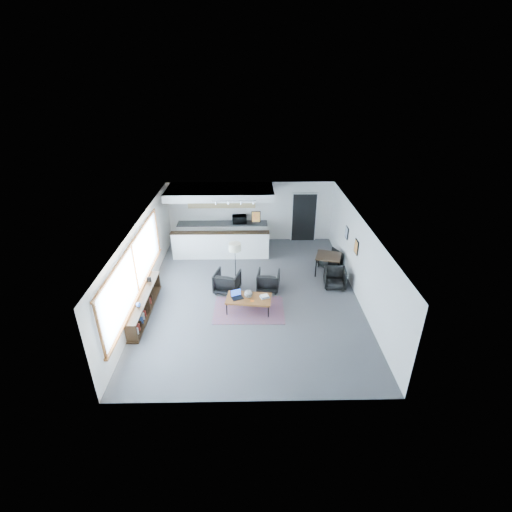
{
  "coord_description": "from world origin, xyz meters",
  "views": [
    {
      "loc": [
        -0.04,
        -10.55,
        6.8
      ],
      "look_at": [
        0.16,
        0.4,
        1.24
      ],
      "focal_mm": 26.0,
      "sensor_mm": 36.0,
      "label": 1
    }
  ],
  "objects_px": {
    "floor_lamp": "(235,248)",
    "dining_chair_near": "(335,279)",
    "dining_table": "(329,257)",
    "coffee_table": "(249,299)",
    "armchair_right": "(268,280)",
    "laptop": "(237,295)",
    "armchair_left": "(227,281)",
    "ceramic_pot": "(248,294)",
    "microwave": "(239,218)",
    "dining_chair_far": "(330,260)",
    "book_stack": "(265,296)"
  },
  "relations": [
    {
      "from": "armchair_right",
      "to": "floor_lamp",
      "type": "relative_size",
      "value": 0.51
    },
    {
      "from": "ceramic_pot",
      "to": "armchair_left",
      "type": "xyz_separation_m",
      "value": [
        -0.72,
        1.1,
        -0.17
      ]
    },
    {
      "from": "armchair_left",
      "to": "floor_lamp",
      "type": "bearing_deg",
      "value": -95.53
    },
    {
      "from": "ceramic_pot",
      "to": "dining_table",
      "type": "xyz_separation_m",
      "value": [
        2.92,
        2.27,
        0.08
      ]
    },
    {
      "from": "armchair_left",
      "to": "dining_chair_far",
      "type": "distance_m",
      "value": 4.17
    },
    {
      "from": "book_stack",
      "to": "dining_chair_near",
      "type": "distance_m",
      "value": 2.83
    },
    {
      "from": "dining_table",
      "to": "floor_lamp",
      "type": "bearing_deg",
      "value": -172.27
    },
    {
      "from": "floor_lamp",
      "to": "microwave",
      "type": "distance_m",
      "value": 3.22
    },
    {
      "from": "book_stack",
      "to": "dining_chair_near",
      "type": "xyz_separation_m",
      "value": [
        2.49,
        1.35,
        -0.18
      ]
    },
    {
      "from": "floor_lamp",
      "to": "dining_chair_near",
      "type": "bearing_deg",
      "value": -7.96
    },
    {
      "from": "armchair_left",
      "to": "armchair_right",
      "type": "distance_m",
      "value": 1.4
    },
    {
      "from": "armchair_left",
      "to": "dining_chair_far",
      "type": "bearing_deg",
      "value": -141.95
    },
    {
      "from": "dining_chair_near",
      "to": "microwave",
      "type": "relative_size",
      "value": 1.07
    },
    {
      "from": "book_stack",
      "to": "dining_table",
      "type": "bearing_deg",
      "value": 43.39
    },
    {
      "from": "laptop",
      "to": "dining_chair_near",
      "type": "relative_size",
      "value": 0.68
    },
    {
      "from": "floor_lamp",
      "to": "dining_chair_near",
      "type": "xyz_separation_m",
      "value": [
        3.45,
        -0.48,
        -0.96
      ]
    },
    {
      "from": "coffee_table",
      "to": "armchair_right",
      "type": "bearing_deg",
      "value": 68.59
    },
    {
      "from": "coffee_table",
      "to": "microwave",
      "type": "relative_size",
      "value": 2.5
    },
    {
      "from": "laptop",
      "to": "armchair_left",
      "type": "bearing_deg",
      "value": 85.54
    },
    {
      "from": "coffee_table",
      "to": "floor_lamp",
      "type": "relative_size",
      "value": 1.0
    },
    {
      "from": "laptop",
      "to": "book_stack",
      "type": "relative_size",
      "value": 1.3
    },
    {
      "from": "ceramic_pot",
      "to": "book_stack",
      "type": "relative_size",
      "value": 0.78
    },
    {
      "from": "dining_chair_near",
      "to": "dining_chair_far",
      "type": "relative_size",
      "value": 1.01
    },
    {
      "from": "laptop",
      "to": "microwave",
      "type": "height_order",
      "value": "microwave"
    },
    {
      "from": "dining_chair_near",
      "to": "dining_table",
      "type": "bearing_deg",
      "value": 100.31
    },
    {
      "from": "floor_lamp",
      "to": "dining_chair_far",
      "type": "distance_m",
      "value": 3.81
    },
    {
      "from": "coffee_table",
      "to": "laptop",
      "type": "xyz_separation_m",
      "value": [
        -0.38,
        0.05,
        0.11
      ]
    },
    {
      "from": "ceramic_pot",
      "to": "armchair_left",
      "type": "distance_m",
      "value": 1.32
    },
    {
      "from": "ceramic_pot",
      "to": "dining_chair_near",
      "type": "bearing_deg",
      "value": 23.92
    },
    {
      "from": "dining_table",
      "to": "microwave",
      "type": "xyz_separation_m",
      "value": [
        -3.3,
        2.76,
        0.46
      ]
    },
    {
      "from": "coffee_table",
      "to": "floor_lamp",
      "type": "distance_m",
      "value": 2.09
    },
    {
      "from": "microwave",
      "to": "armchair_left",
      "type": "bearing_deg",
      "value": -101.82
    },
    {
      "from": "dining_table",
      "to": "dining_chair_near",
      "type": "distance_m",
      "value": 1.01
    },
    {
      "from": "armchair_right",
      "to": "dining_chair_near",
      "type": "relative_size",
      "value": 1.19
    },
    {
      "from": "floor_lamp",
      "to": "book_stack",
      "type": "bearing_deg",
      "value": -62.27
    },
    {
      "from": "laptop",
      "to": "dining_chair_near",
      "type": "height_order",
      "value": "laptop"
    },
    {
      "from": "coffee_table",
      "to": "dining_table",
      "type": "xyz_separation_m",
      "value": [
        2.91,
        2.3,
        0.25
      ]
    },
    {
      "from": "laptop",
      "to": "dining_chair_far",
      "type": "height_order",
      "value": "laptop"
    },
    {
      "from": "dining_table",
      "to": "dining_chair_far",
      "type": "bearing_deg",
      "value": 69.89
    },
    {
      "from": "dining_chair_near",
      "to": "dining_chair_far",
      "type": "xyz_separation_m",
      "value": [
        0.11,
        1.43,
        -0.0
      ]
    },
    {
      "from": "floor_lamp",
      "to": "dining_table",
      "type": "height_order",
      "value": "floor_lamp"
    },
    {
      "from": "laptop",
      "to": "ceramic_pot",
      "type": "bearing_deg",
      "value": -24.71
    },
    {
      "from": "dining_table",
      "to": "laptop",
      "type": "bearing_deg",
      "value": -145.61
    },
    {
      "from": "book_stack",
      "to": "floor_lamp",
      "type": "relative_size",
      "value": 0.22
    },
    {
      "from": "ceramic_pot",
      "to": "dining_chair_near",
      "type": "distance_m",
      "value": 3.28
    },
    {
      "from": "armchair_right",
      "to": "floor_lamp",
      "type": "bearing_deg",
      "value": -19.27
    },
    {
      "from": "ceramic_pot",
      "to": "dining_chair_near",
      "type": "xyz_separation_m",
      "value": [
        2.99,
        1.33,
        -0.27
      ]
    },
    {
      "from": "ceramic_pot",
      "to": "floor_lamp",
      "type": "distance_m",
      "value": 1.99
    },
    {
      "from": "laptop",
      "to": "dining_chair_near",
      "type": "bearing_deg",
      "value": -1.06
    },
    {
      "from": "laptop",
      "to": "armchair_left",
      "type": "xyz_separation_m",
      "value": [
        -0.35,
        1.08,
        -0.12
      ]
    }
  ]
}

